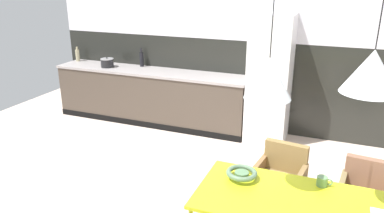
% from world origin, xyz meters
% --- Properties ---
extents(back_wall_splashback_dark, '(7.07, 0.12, 1.46)m').
position_xyz_m(back_wall_splashback_dark, '(0.00, 2.91, 0.73)').
color(back_wall_splashback_dark, black).
rests_on(back_wall_splashback_dark, ground).
extents(kitchen_counter, '(3.43, 0.63, 0.92)m').
position_xyz_m(kitchen_counter, '(-1.69, 2.55, 0.46)').
color(kitchen_counter, '#463C32').
rests_on(kitchen_counter, ground).
extents(refrigerator_column, '(0.60, 0.60, 1.93)m').
position_xyz_m(refrigerator_column, '(0.33, 2.55, 0.96)').
color(refrigerator_column, silver).
rests_on(refrigerator_column, ground).
extents(dining_table, '(1.69, 0.81, 0.73)m').
position_xyz_m(dining_table, '(1.12, -0.17, 0.68)').
color(dining_table, gold).
rests_on(dining_table, ground).
extents(armchair_by_stool, '(0.54, 0.53, 0.76)m').
position_xyz_m(armchair_by_stool, '(0.84, 0.71, 0.49)').
color(armchair_by_stool, brown).
rests_on(armchair_by_stool, ground).
extents(armchair_corner_seat, '(0.53, 0.52, 0.76)m').
position_xyz_m(armchair_corner_seat, '(1.65, 0.61, 0.51)').
color(armchair_corner_seat, brown).
rests_on(armchair_corner_seat, ground).
extents(fruit_bowl, '(0.27, 0.27, 0.08)m').
position_xyz_m(fruit_bowl, '(0.58, -0.01, 0.78)').
color(fruit_bowl, '#4C704C').
rests_on(fruit_bowl, dining_table).
extents(mug_white_ceramic, '(0.13, 0.09, 0.09)m').
position_xyz_m(mug_white_ceramic, '(1.25, 0.13, 0.77)').
color(mug_white_ceramic, '#5B8456').
rests_on(mug_white_ceramic, dining_table).
extents(cooking_pot, '(0.23, 0.23, 0.17)m').
position_xyz_m(cooking_pot, '(-2.49, 2.49, 1.00)').
color(cooking_pot, black).
rests_on(cooking_pot, kitchen_counter).
extents(bottle_oil_tall, '(0.07, 0.07, 0.33)m').
position_xyz_m(bottle_oil_tall, '(-1.96, 2.76, 1.05)').
color(bottle_oil_tall, black).
rests_on(bottle_oil_tall, kitchen_counter).
extents(bottle_vinegar_dark, '(0.07, 0.07, 0.27)m').
position_xyz_m(bottle_vinegar_dark, '(-3.28, 2.70, 1.03)').
color(bottle_vinegar_dark, tan).
rests_on(bottle_vinegar_dark, kitchen_counter).
extents(pendant_lamp_over_table_near, '(0.36, 0.36, 1.34)m').
position_xyz_m(pendant_lamp_over_table_near, '(0.78, -0.15, 1.70)').
color(pendant_lamp_over_table_near, black).
extents(pendant_lamp_over_table_far, '(0.38, 0.38, 1.20)m').
position_xyz_m(pendant_lamp_over_table_far, '(1.45, -0.21, 1.82)').
color(pendant_lamp_over_table_far, black).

